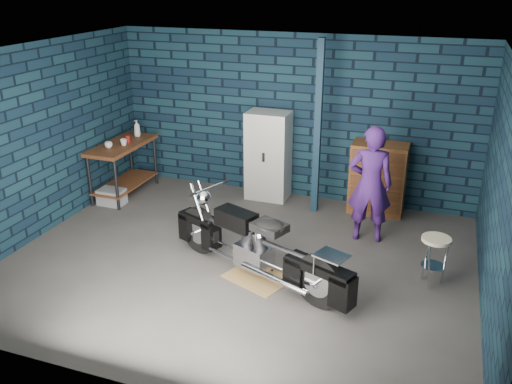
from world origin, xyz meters
TOP-DOWN VIEW (x-y plane):
  - ground at (0.00, 0.00)m, footprint 6.00×6.00m
  - room_walls at (0.00, 0.55)m, footprint 6.02×5.01m
  - support_post at (0.55, 1.95)m, footprint 0.10×0.10m
  - workbench at (-2.68, 1.54)m, footprint 0.60×1.40m
  - drip_mat at (0.38, -0.30)m, footprint 0.92×0.82m
  - motorcycle at (0.38, -0.30)m, footprint 2.39×1.45m
  - person at (1.49, 1.23)m, footprint 0.67×0.49m
  - storage_bin at (-2.66, 1.08)m, footprint 0.42×0.30m
  - locker at (-0.33, 2.23)m, footprint 0.69×0.49m
  - tool_chest at (1.48, 2.23)m, footprint 0.85×0.47m
  - shop_stool at (2.44, 0.27)m, footprint 0.41×0.41m
  - cup_a at (-2.74, 1.26)m, footprint 0.15×0.15m
  - cup_b at (-2.58, 1.46)m, footprint 0.14×0.14m
  - mug_red at (-2.61, 1.62)m, footprint 0.12×0.12m
  - bottle at (-2.65, 2.01)m, footprint 0.14×0.14m

SIDE VIEW (x-z plane):
  - ground at x=0.00m, z-range 0.00..0.00m
  - drip_mat at x=0.38m, z-range 0.00..0.01m
  - storage_bin at x=-2.66m, z-range 0.00..0.26m
  - shop_stool at x=2.44m, z-range 0.00..0.64m
  - workbench at x=-2.68m, z-range 0.00..0.91m
  - motorcycle at x=0.38m, z-range 0.00..1.02m
  - tool_chest at x=1.48m, z-range 0.00..1.13m
  - locker at x=-0.33m, z-range 0.00..1.48m
  - person at x=1.49m, z-range 0.00..1.68m
  - cup_a at x=-2.74m, z-range 0.91..1.01m
  - cup_b at x=-2.58m, z-range 0.91..1.02m
  - mug_red at x=-2.61m, z-range 0.91..1.03m
  - bottle at x=-2.65m, z-range 0.91..1.19m
  - support_post at x=0.55m, z-range 0.00..2.70m
  - room_walls at x=0.00m, z-range 0.55..3.26m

